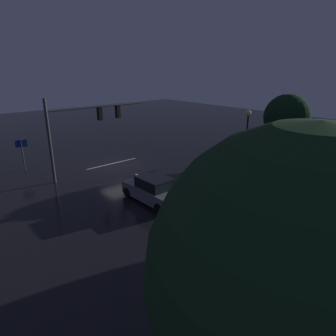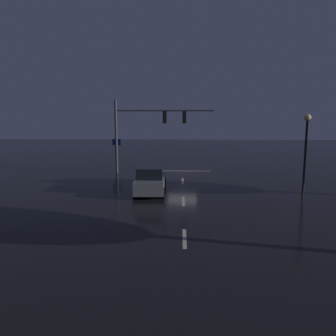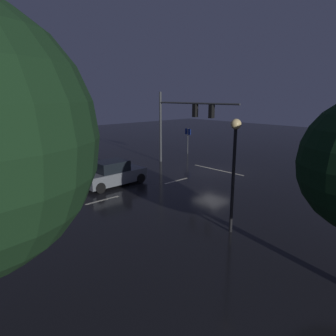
# 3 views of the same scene
# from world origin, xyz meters

# --- Properties ---
(ground_plane) EXTENTS (80.00, 80.00, 0.00)m
(ground_plane) POSITION_xyz_m (0.00, 0.00, 0.00)
(ground_plane) COLOR black
(traffic_signal_assembly) EXTENTS (8.37, 0.47, 6.22)m
(traffic_signal_assembly) POSITION_xyz_m (2.89, 0.46, 4.21)
(traffic_signal_assembly) COLOR #383A3D
(traffic_signal_assembly) RESTS_ON ground_plane
(lane_dash_far) EXTENTS (0.16, 2.20, 0.01)m
(lane_dash_far) POSITION_xyz_m (0.00, 4.00, 0.00)
(lane_dash_far) COLOR beige
(lane_dash_far) RESTS_ON ground_plane
(lane_dash_mid) EXTENTS (0.16, 2.20, 0.01)m
(lane_dash_mid) POSITION_xyz_m (0.00, 10.00, 0.00)
(lane_dash_mid) COLOR beige
(lane_dash_mid) RESTS_ON ground_plane
(lane_dash_near) EXTENTS (0.16, 2.20, 0.01)m
(lane_dash_near) POSITION_xyz_m (0.00, 16.00, 0.00)
(lane_dash_near) COLOR beige
(lane_dash_near) RESTS_ON ground_plane
(stop_bar) EXTENTS (5.00, 0.16, 0.01)m
(stop_bar) POSITION_xyz_m (0.00, -0.73, 0.00)
(stop_bar) COLOR beige
(stop_bar) RESTS_ON ground_plane
(car_approaching) EXTENTS (1.98, 4.40, 1.70)m
(car_approaching) POSITION_xyz_m (2.10, 7.88, 0.80)
(car_approaching) COLOR slate
(car_approaching) RESTS_ON ground_plane
(street_lamp_left_kerb) EXTENTS (0.44, 0.44, 5.00)m
(street_lamp_left_kerb) POSITION_xyz_m (-7.54, 8.00, 3.50)
(street_lamp_left_kerb) COLOR black
(street_lamp_left_kerb) RESTS_ON ground_plane
(route_sign) EXTENTS (0.90, 0.20, 2.66)m
(route_sign) POSITION_xyz_m (6.47, -3.97, 1.92)
(route_sign) COLOR #383A3D
(route_sign) RESTS_ON ground_plane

